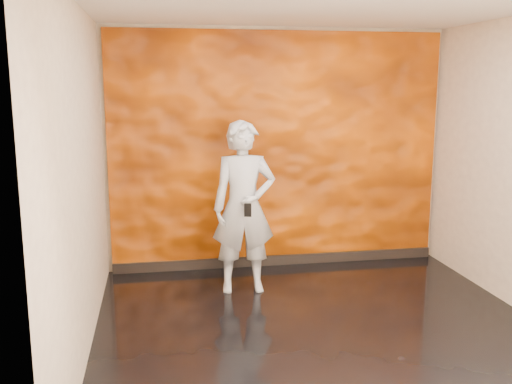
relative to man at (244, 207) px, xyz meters
name	(u,v)px	position (x,y,z in m)	size (l,w,h in m)	color
room	(327,176)	(0.53, -1.16, 0.50)	(4.02, 4.02, 2.81)	black
feature_wall	(278,151)	(0.53, 0.80, 0.48)	(3.90, 0.06, 2.75)	#EF6000
baseboard	(278,260)	(0.53, 0.76, -0.84)	(3.90, 0.04, 0.12)	black
man	(244,207)	(0.00, 0.00, 0.00)	(0.65, 0.43, 1.79)	#9397A1
phone	(248,210)	(0.00, -0.26, 0.03)	(0.07, 0.01, 0.14)	black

